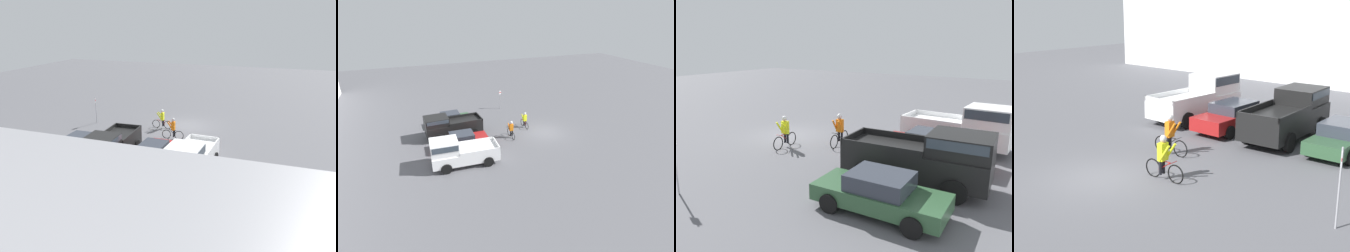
{
  "view_description": "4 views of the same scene",
  "coord_description": "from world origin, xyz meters",
  "views": [
    {
      "loc": [
        -7.68,
        27.0,
        9.21
      ],
      "look_at": [
        0.38,
        4.1,
        1.2
      ],
      "focal_mm": 35.0,
      "sensor_mm": 36.0,
      "label": 1
    },
    {
      "loc": [
        -21.45,
        12.58,
        11.85
      ],
      "look_at": [
        0.38,
        4.1,
        1.2
      ],
      "focal_mm": 28.0,
      "sensor_mm": 36.0,
      "label": 2
    },
    {
      "loc": [
        14.26,
        12.9,
        5.36
      ],
      "look_at": [
        0.38,
        4.1,
        1.2
      ],
      "focal_mm": 35.0,
      "sensor_mm": 36.0,
      "label": 3
    },
    {
      "loc": [
        12.86,
        -10.2,
        6.36
      ],
      "look_at": [
        0.38,
        4.1,
        1.2
      ],
      "focal_mm": 50.0,
      "sensor_mm": 36.0,
      "label": 4
    }
  ],
  "objects": [
    {
      "name": "pickup_truck_0",
      "position": [
        -2.9,
        9.52,
        1.2
      ],
      "size": [
        2.51,
        5.52,
        2.34
      ],
      "color": "white",
      "rests_on": "ground_plane"
    },
    {
      "name": "sedan_0",
      "position": [
        -0.13,
        8.63,
        0.73
      ],
      "size": [
        2.04,
        4.76,
        1.43
      ],
      "color": "maroon",
      "rests_on": "ground_plane"
    },
    {
      "name": "ground_plane",
      "position": [
        0.0,
        0.0,
        0.0
      ],
      "size": [
        80.0,
        80.0,
        0.0
      ],
      "primitive_type": "plane",
      "color": "#56565B"
    },
    {
      "name": "cyclist_1",
      "position": [
        0.12,
        3.65,
        0.89
      ],
      "size": [
        1.8,
        0.46,
        1.78
      ],
      "color": "black",
      "rests_on": "ground_plane"
    },
    {
      "name": "cyclist_0",
      "position": [
        1.89,
        1.37,
        0.85
      ],
      "size": [
        1.81,
        0.46,
        1.72
      ],
      "color": "black",
      "rests_on": "ground_plane"
    },
    {
      "name": "sedan_1",
      "position": [
        5.47,
        8.69,
        0.69
      ],
      "size": [
        2.0,
        4.4,
        1.37
      ],
      "color": "#2D5133",
      "rests_on": "ground_plane"
    },
    {
      "name": "pickup_truck_1",
      "position": [
        2.65,
        9.25,
        1.17
      ],
      "size": [
        2.52,
        5.62,
        2.23
      ],
      "color": "black",
      "rests_on": "ground_plane"
    }
  ]
}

